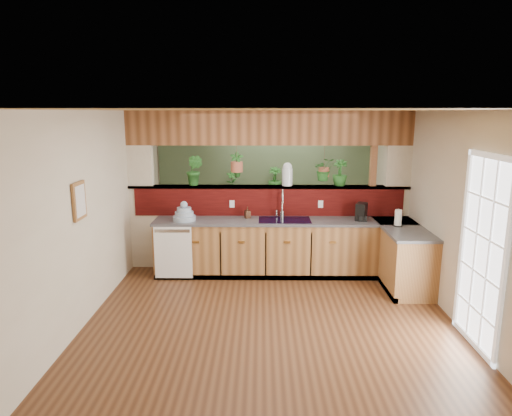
{
  "coord_description": "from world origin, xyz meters",
  "views": [
    {
      "loc": [
        -0.12,
        -6.06,
        2.58
      ],
      "look_at": [
        -0.2,
        0.7,
        1.15
      ],
      "focal_mm": 32.0,
      "sensor_mm": 36.0,
      "label": 1
    }
  ],
  "objects_px": {
    "dish_stack": "(184,215)",
    "glass_jar": "(287,174)",
    "soap_dispenser": "(247,212)",
    "shelving_console": "(259,213)",
    "coffee_maker": "(361,212)",
    "faucet": "(282,202)",
    "paper_towel": "(398,218)"
  },
  "relations": [
    {
      "from": "dish_stack",
      "to": "glass_jar",
      "type": "xyz_separation_m",
      "value": [
        1.64,
        0.44,
        0.58
      ]
    },
    {
      "from": "coffee_maker",
      "to": "glass_jar",
      "type": "relative_size",
      "value": 0.72
    },
    {
      "from": "dish_stack",
      "to": "coffee_maker",
      "type": "distance_m",
      "value": 2.79
    },
    {
      "from": "paper_towel",
      "to": "shelving_console",
      "type": "relative_size",
      "value": 0.18
    },
    {
      "from": "dish_stack",
      "to": "coffee_maker",
      "type": "bearing_deg",
      "value": 1.26
    },
    {
      "from": "faucet",
      "to": "shelving_console",
      "type": "distance_m",
      "value": 2.25
    },
    {
      "from": "shelving_console",
      "to": "soap_dispenser",
      "type": "bearing_deg",
      "value": -100.32
    },
    {
      "from": "shelving_console",
      "to": "coffee_maker",
      "type": "bearing_deg",
      "value": -60.05
    },
    {
      "from": "shelving_console",
      "to": "paper_towel",
      "type": "bearing_deg",
      "value": -57.38
    },
    {
      "from": "coffee_maker",
      "to": "paper_towel",
      "type": "distance_m",
      "value": 0.6
    },
    {
      "from": "coffee_maker",
      "to": "paper_towel",
      "type": "bearing_deg",
      "value": -15.16
    },
    {
      "from": "soap_dispenser",
      "to": "shelving_console",
      "type": "height_order",
      "value": "soap_dispenser"
    },
    {
      "from": "paper_towel",
      "to": "faucet",
      "type": "bearing_deg",
      "value": 162.37
    },
    {
      "from": "coffee_maker",
      "to": "soap_dispenser",
      "type": "bearing_deg",
      "value": -159.68
    },
    {
      "from": "soap_dispenser",
      "to": "shelving_console",
      "type": "bearing_deg",
      "value": 85.06
    },
    {
      "from": "soap_dispenser",
      "to": "shelving_console",
      "type": "distance_m",
      "value": 2.22
    },
    {
      "from": "soap_dispenser",
      "to": "shelving_console",
      "type": "relative_size",
      "value": 0.13
    },
    {
      "from": "paper_towel",
      "to": "glass_jar",
      "type": "height_order",
      "value": "glass_jar"
    },
    {
      "from": "faucet",
      "to": "coffee_maker",
      "type": "bearing_deg",
      "value": -7.37
    },
    {
      "from": "faucet",
      "to": "dish_stack",
      "type": "relative_size",
      "value": 1.32
    },
    {
      "from": "dish_stack",
      "to": "glass_jar",
      "type": "height_order",
      "value": "glass_jar"
    },
    {
      "from": "dish_stack",
      "to": "paper_towel",
      "type": "distance_m",
      "value": 3.27
    },
    {
      "from": "dish_stack",
      "to": "soap_dispenser",
      "type": "distance_m",
      "value": 1.01
    },
    {
      "from": "soap_dispenser",
      "to": "paper_towel",
      "type": "bearing_deg",
      "value": -12.64
    },
    {
      "from": "paper_towel",
      "to": "glass_jar",
      "type": "bearing_deg",
      "value": 154.75
    },
    {
      "from": "dish_stack",
      "to": "glass_jar",
      "type": "relative_size",
      "value": 0.94
    },
    {
      "from": "faucet",
      "to": "soap_dispenser",
      "type": "relative_size",
      "value": 2.53
    },
    {
      "from": "dish_stack",
      "to": "soap_dispenser",
      "type": "height_order",
      "value": "dish_stack"
    },
    {
      "from": "paper_towel",
      "to": "shelving_console",
      "type": "xyz_separation_m",
      "value": [
        -2.08,
        2.66,
        -0.52
      ]
    },
    {
      "from": "faucet",
      "to": "dish_stack",
      "type": "distance_m",
      "value": 1.57
    },
    {
      "from": "soap_dispenser",
      "to": "coffee_maker",
      "type": "distance_m",
      "value": 1.81
    },
    {
      "from": "paper_towel",
      "to": "shelving_console",
      "type": "distance_m",
      "value": 3.42
    }
  ]
}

